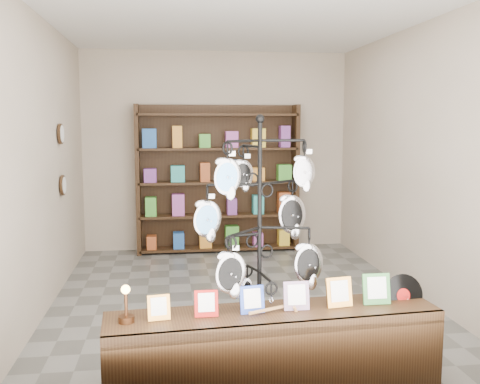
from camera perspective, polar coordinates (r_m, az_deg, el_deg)
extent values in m
plane|color=slate|center=(6.01, -0.19, -11.30)|extent=(5.00, 5.00, 0.00)
plane|color=#C3B19D|center=(8.19, -2.52, 4.36)|extent=(4.00, 0.00, 4.00)
plane|color=#C3B19D|center=(3.26, 5.61, -0.02)|extent=(4.00, 0.00, 4.00)
plane|color=#C3B19D|center=(5.80, -20.22, 2.73)|extent=(0.00, 5.00, 5.00)
plane|color=#C3B19D|center=(6.30, 18.18, 3.14)|extent=(0.00, 5.00, 5.00)
plane|color=white|center=(5.80, -0.21, 18.06)|extent=(5.00, 5.00, 0.00)
cylinder|color=black|center=(4.34, 2.03, -18.67)|extent=(0.51, 0.51, 0.03)
cylinder|color=black|center=(4.02, 2.09, -6.37)|extent=(0.04, 0.04, 1.93)
sphere|color=black|center=(3.90, 2.15, 7.81)|extent=(0.06, 0.06, 0.06)
ellipsoid|color=silver|center=(4.29, 0.78, -10.46)|extent=(0.11, 0.06, 0.20)
cube|color=#B17B49|center=(3.87, 3.34, -12.33)|extent=(0.34, 0.16, 0.04)
cube|color=black|center=(4.02, 3.64, -16.52)|extent=(2.42, 0.66, 0.59)
cube|color=orange|center=(3.75, -8.66, -12.09)|extent=(0.16, 0.06, 0.17)
cube|color=#AA110D|center=(3.78, -3.62, -11.78)|extent=(0.17, 0.07, 0.18)
cube|color=#263FA5|center=(3.84, 1.30, -11.40)|extent=(0.18, 0.07, 0.19)
cube|color=#E54C33|center=(3.92, 6.03, -10.96)|extent=(0.19, 0.07, 0.21)
cube|color=orange|center=(4.02, 10.53, -10.46)|extent=(0.20, 0.08, 0.22)
cube|color=#337233|center=(4.14, 14.34, -9.99)|extent=(0.21, 0.08, 0.23)
cylinder|color=black|center=(4.32, 17.01, -10.51)|extent=(0.33, 0.10, 0.32)
cylinder|color=#AA110D|center=(4.32, 17.03, -10.52)|extent=(0.11, 0.04, 0.11)
cylinder|color=#402312|center=(3.77, -12.02, -13.12)|extent=(0.11, 0.11, 0.04)
cylinder|color=#402312|center=(3.74, -12.07, -11.72)|extent=(0.02, 0.02, 0.15)
sphere|color=#FFBF59|center=(3.71, -12.11, -10.13)|extent=(0.06, 0.06, 0.06)
cube|color=black|center=(8.16, -2.46, 1.53)|extent=(2.40, 0.04, 2.20)
cube|color=black|center=(7.98, -10.82, 1.28)|extent=(0.06, 0.36, 2.20)
cube|color=black|center=(8.20, 5.88, 1.53)|extent=(0.06, 0.36, 2.20)
cube|color=black|center=(8.18, -2.32, -5.92)|extent=(2.36, 0.36, 0.04)
cube|color=black|center=(8.08, -2.34, -2.46)|extent=(2.36, 0.36, 0.03)
cube|color=black|center=(8.01, -2.36, 1.06)|extent=(2.36, 0.36, 0.04)
cube|color=black|center=(7.97, -2.37, 4.64)|extent=(2.36, 0.36, 0.04)
cube|color=black|center=(7.96, -2.39, 8.24)|extent=(2.36, 0.36, 0.04)
cylinder|color=black|center=(6.56, -18.58, 5.90)|extent=(0.03, 0.24, 0.24)
cylinder|color=black|center=(6.60, -18.37, 0.69)|extent=(0.03, 0.24, 0.24)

